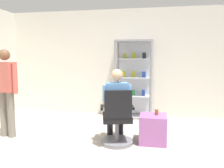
% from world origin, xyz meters
% --- Properties ---
extents(ground_plane, '(7.20, 7.20, 0.00)m').
position_xyz_m(ground_plane, '(0.00, 0.00, 0.00)').
color(ground_plane, '#B2A899').
extents(back_wall, '(6.00, 0.10, 2.70)m').
position_xyz_m(back_wall, '(0.00, 3.00, 1.35)').
color(back_wall, silver).
rests_on(back_wall, ground).
extents(display_cabinet_main, '(0.90, 0.45, 1.90)m').
position_xyz_m(display_cabinet_main, '(0.40, 2.76, 0.96)').
color(display_cabinet_main, gray).
rests_on(display_cabinet_main, ground).
extents(office_chair, '(0.62, 0.59, 0.96)m').
position_xyz_m(office_chair, '(0.30, 0.85, 0.39)').
color(office_chair, slate).
rests_on(office_chair, ground).
extents(seated_shopkeeper, '(0.55, 0.62, 1.29)m').
position_xyz_m(seated_shopkeeper, '(0.26, 1.01, 0.71)').
color(seated_shopkeeper, black).
rests_on(seated_shopkeeper, ground).
extents(storage_crate, '(0.46, 0.47, 0.49)m').
position_xyz_m(storage_crate, '(0.90, 1.07, 0.24)').
color(storage_crate, '#9E599E').
rests_on(storage_crate, ground).
extents(tea_glass, '(0.06, 0.06, 0.10)m').
position_xyz_m(tea_glass, '(0.95, 1.09, 0.54)').
color(tea_glass, brown).
rests_on(tea_glass, storage_crate).
extents(standing_customer, '(0.52, 0.28, 1.63)m').
position_xyz_m(standing_customer, '(-1.79, 0.88, 0.93)').
color(standing_customer, slate).
rests_on(standing_customer, ground).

